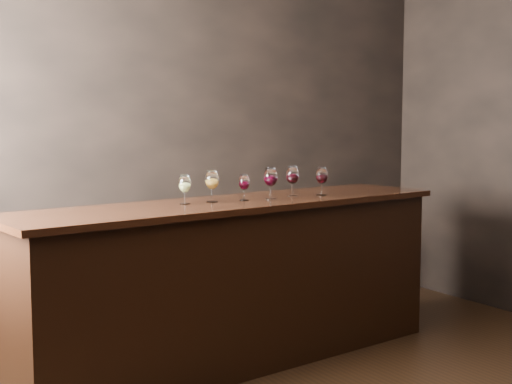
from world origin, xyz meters
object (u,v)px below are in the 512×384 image
glass_red_b (271,178)px  glass_red_c (293,176)px  glass_red_d (322,176)px  glass_red_a (244,183)px  back_bar_shelf (169,270)px  bar_counter (236,285)px  glass_amber (212,181)px  glass_white (185,184)px

glass_red_b → glass_red_c: size_ratio=1.01×
glass_red_d → glass_red_a: bearing=178.2°
back_bar_shelf → glass_red_b: bearing=-74.1°
glass_red_b → glass_red_d: bearing=2.4°
bar_counter → glass_amber: (-0.16, 0.03, 0.70)m
bar_counter → glass_white: (-0.36, 0.03, 0.69)m
bar_counter → glass_amber: glass_amber is taller
glass_red_c → glass_red_d: bearing=-15.2°
glass_white → glass_red_c: glass_red_c is taller
back_bar_shelf → glass_red_c: bearing=-60.8°
bar_counter → glass_white: bearing=169.8°
glass_red_c → glass_red_d: 0.22m
glass_red_a → glass_red_b: size_ratio=0.81×
glass_amber → glass_red_d: 0.85m
glass_white → glass_red_d: size_ratio=0.93×
back_bar_shelf → glass_red_d: size_ratio=12.77×
glass_red_d → glass_red_c: bearing=164.8°
glass_red_a → glass_amber: bearing=172.3°
bar_counter → glass_red_a: size_ratio=17.20×
glass_amber → glass_red_b: glass_red_b is taller
glass_amber → glass_red_c: bearing=0.7°
bar_counter → glass_white: glass_white is taller
bar_counter → glass_red_a: 0.69m
glass_red_a → glass_red_b: bearing=-11.5°
bar_counter → glass_red_d: (0.69, -0.02, 0.70)m
glass_white → glass_red_c: (0.84, 0.01, 0.02)m
back_bar_shelf → glass_red_b: 1.30m
glass_amber → glass_red_b: bearing=-9.4°
glass_red_a → back_bar_shelf: bearing=96.0°
glass_white → glass_red_a: 0.42m
glass_red_a → glass_red_c: size_ratio=0.82×
glass_red_c → glass_red_d: (0.21, -0.06, -0.01)m
bar_counter → glass_red_b: 0.75m
glass_white → glass_amber: size_ratio=0.89×
bar_counter → glass_red_d: glass_red_d is taller
glass_amber → glass_white: bearing=-179.7°
glass_red_a → glass_red_d: 0.63m
glass_white → glass_red_c: size_ratio=0.87×
back_bar_shelf → glass_white: (-0.32, -0.93, 0.75)m
back_bar_shelf → glass_amber: (-0.12, -0.93, 0.77)m
glass_white → glass_red_a: (0.42, -0.03, -0.01)m
glass_white → glass_red_b: bearing=-6.3°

